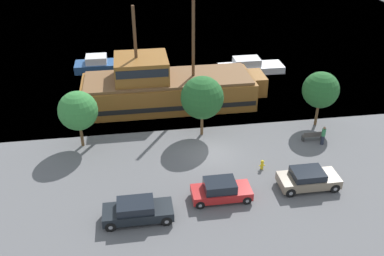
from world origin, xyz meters
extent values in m
plane|color=#5B5B5E|center=(0.00, 0.00, 0.00)|extent=(160.00, 160.00, 0.00)
plane|color=#38667F|center=(0.00, 44.00, 0.00)|extent=(80.00, 80.00, 0.00)
cube|color=brown|center=(-2.50, 8.92, 1.32)|extent=(16.07, 5.48, 2.63)
cube|color=black|center=(-2.50, 8.92, 0.92)|extent=(15.74, 5.56, 0.45)
cube|color=brown|center=(6.14, 8.92, 1.71)|extent=(1.40, 3.01, 1.84)
cube|color=brown|center=(-2.50, 8.92, 2.76)|extent=(15.42, 5.04, 0.25)
cube|color=brown|center=(-4.91, 8.92, 3.92)|extent=(4.82, 4.38, 2.07)
cube|color=black|center=(-4.91, 8.92, 4.23)|extent=(4.58, 4.44, 0.75)
cylinder|color=#4C331E|center=(-0.09, 8.92, 6.85)|extent=(0.28, 0.28, 7.93)
cylinder|color=#4C331E|center=(-5.31, 8.92, 6.25)|extent=(0.28, 0.28, 6.74)
cube|color=navy|center=(-9.23, 18.80, 0.46)|extent=(5.78, 2.57, 0.92)
cube|color=silver|center=(-9.67, 18.80, 1.32)|extent=(2.31, 2.00, 0.80)
cube|color=black|center=(-8.97, 18.80, 1.32)|extent=(0.12, 1.80, 0.64)
cube|color=silver|center=(7.59, 15.81, 0.39)|extent=(7.24, 2.55, 0.77)
cube|color=silver|center=(7.05, 15.81, 1.20)|extent=(2.90, 1.99, 0.85)
cube|color=black|center=(7.92, 15.81, 1.20)|extent=(0.12, 1.78, 0.68)
cube|color=black|center=(-6.06, -6.99, 0.58)|extent=(4.43, 1.77, 0.63)
cube|color=black|center=(-6.19, -6.99, 1.15)|extent=(2.30, 1.59, 0.53)
cylinder|color=black|center=(-4.33, -7.78, 0.35)|extent=(0.70, 0.22, 0.70)
cylinder|color=gray|center=(-4.33, -7.78, 0.35)|extent=(0.27, 0.25, 0.27)
cylinder|color=black|center=(-4.33, -6.19, 0.35)|extent=(0.70, 0.22, 0.70)
cylinder|color=gray|center=(-4.33, -6.19, 0.35)|extent=(0.27, 0.25, 0.27)
cylinder|color=black|center=(-7.78, -7.78, 0.35)|extent=(0.70, 0.22, 0.70)
cylinder|color=gray|center=(-7.78, -7.78, 0.35)|extent=(0.27, 0.25, 0.27)
cylinder|color=black|center=(-7.78, -6.19, 0.35)|extent=(0.70, 0.22, 0.70)
cylinder|color=gray|center=(-7.78, -6.19, 0.35)|extent=(0.27, 0.25, 0.27)
cube|color=#B21E1E|center=(-0.41, -5.76, 0.53)|extent=(4.03, 1.73, 0.59)
cube|color=black|center=(-0.53, -5.76, 1.14)|extent=(2.10, 1.56, 0.65)
cylinder|color=black|center=(1.17, -6.53, 0.31)|extent=(0.61, 0.22, 0.61)
cylinder|color=gray|center=(1.17, -6.53, 0.31)|extent=(0.23, 0.25, 0.23)
cylinder|color=black|center=(1.17, -4.98, 0.31)|extent=(0.61, 0.22, 0.61)
cylinder|color=gray|center=(1.17, -4.98, 0.31)|extent=(0.23, 0.25, 0.23)
cylinder|color=black|center=(-2.00, -6.53, 0.31)|extent=(0.61, 0.22, 0.61)
cylinder|color=gray|center=(-2.00, -6.53, 0.31)|extent=(0.23, 0.25, 0.23)
cylinder|color=black|center=(-2.00, -4.98, 0.31)|extent=(0.61, 0.22, 0.61)
cylinder|color=gray|center=(-2.00, -4.98, 0.31)|extent=(0.23, 0.25, 0.23)
cube|color=#7F705B|center=(5.89, -5.40, 0.59)|extent=(4.18, 1.89, 0.66)
cube|color=black|center=(5.77, -5.40, 1.16)|extent=(2.18, 1.70, 0.48)
cylinder|color=black|center=(7.49, -6.26, 0.35)|extent=(0.71, 0.22, 0.71)
cylinder|color=gray|center=(7.49, -6.26, 0.35)|extent=(0.27, 0.25, 0.27)
cylinder|color=black|center=(7.49, -4.54, 0.35)|extent=(0.71, 0.22, 0.71)
cylinder|color=gray|center=(7.49, -4.54, 0.35)|extent=(0.27, 0.25, 0.27)
cylinder|color=black|center=(4.29, -6.26, 0.35)|extent=(0.71, 0.22, 0.71)
cylinder|color=gray|center=(4.29, -6.26, 0.35)|extent=(0.27, 0.25, 0.27)
cylinder|color=black|center=(4.29, -4.54, 0.35)|extent=(0.71, 0.22, 0.71)
cylinder|color=gray|center=(4.29, -4.54, 0.35)|extent=(0.27, 0.25, 0.27)
cylinder|color=yellow|center=(3.33, -2.79, 0.28)|extent=(0.22, 0.22, 0.56)
sphere|color=yellow|center=(3.33, -2.79, 0.64)|extent=(0.25, 0.25, 0.25)
cylinder|color=yellow|center=(3.17, -2.79, 0.31)|extent=(0.10, 0.09, 0.09)
cylinder|color=yellow|center=(3.49, -2.79, 0.31)|extent=(0.10, 0.09, 0.09)
cube|color=#4C4742|center=(8.71, 0.60, 0.42)|extent=(1.81, 0.45, 0.05)
cube|color=#4C4742|center=(8.71, 0.41, 0.65)|extent=(1.81, 0.06, 0.40)
cube|color=#2D2D2D|center=(7.87, 0.60, 0.20)|extent=(0.12, 0.36, 0.40)
cube|color=#2D2D2D|center=(9.56, 0.60, 0.20)|extent=(0.12, 0.36, 0.40)
cylinder|color=#232838|center=(9.22, -0.16, 0.40)|extent=(0.27, 0.27, 0.81)
cylinder|color=#337F4C|center=(9.22, -0.16, 1.12)|extent=(0.32, 0.32, 0.62)
sphere|color=#8C664C|center=(9.22, -0.16, 1.54)|extent=(0.22, 0.22, 0.22)
cylinder|color=brown|center=(-10.18, 2.57, 0.94)|extent=(0.24, 0.24, 1.88)
sphere|color=#337A38|center=(-10.18, 2.57, 3.21)|extent=(3.12, 3.12, 3.12)
cylinder|color=brown|center=(-0.27, 2.90, 0.98)|extent=(0.24, 0.24, 1.96)
sphere|color=#235B28|center=(-0.27, 2.90, 3.47)|extent=(3.55, 3.55, 3.55)
cylinder|color=brown|center=(9.98, 3.05, 1.03)|extent=(0.24, 0.24, 2.06)
sphere|color=#235B28|center=(9.98, 3.05, 3.38)|extent=(3.12, 3.12, 3.12)
camera|label=1|loc=(-5.77, -28.00, 18.70)|focal=40.00mm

